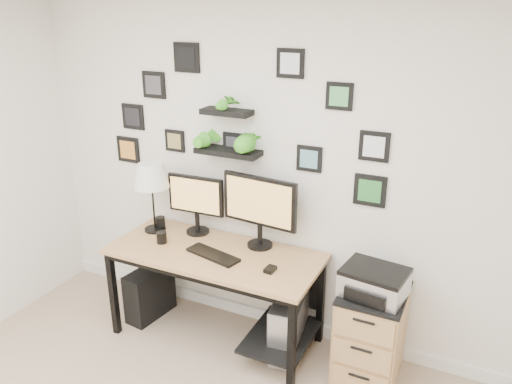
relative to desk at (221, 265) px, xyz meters
The scene contains 14 objects.
room 0.70m from the desk, 52.36° to the left, with size 4.00×4.00×4.00m.
desk is the anchor object (origin of this frame).
monitor_left 0.55m from the desk, 149.00° to the left, with size 0.47×0.19×0.48m.
monitor_right 0.55m from the desk, 39.51° to the left, with size 0.60×0.21×0.56m.
keyboard 0.17m from the desk, 96.25° to the right, with size 0.43×0.14×0.02m, color black.
mouse 0.49m from the desk, 14.46° to the right, with size 0.06×0.09×0.03m, color black.
table_lamp 0.89m from the desk, behind, with size 0.28×0.28×0.57m.
mug 0.51m from the desk, behind, with size 0.08×0.08×0.09m, color black.
pen_cup 0.68m from the desk, 167.61° to the left, with size 0.08×0.08×0.10m, color black.
pc_tower_black 0.80m from the desk, behind, with size 0.19×0.43×0.43m, color black.
pc_tower_grey 0.68m from the desk, ahead, with size 0.27×0.49×0.47m.
file_cabinet 1.18m from the desk, ahead, with size 0.43×0.53×0.67m.
printer 1.15m from the desk, ahead, with size 0.45×0.38×0.18m.
wall_decor 1.05m from the desk, 98.34° to the left, with size 2.28×0.18×1.04m.
Camera 1 is at (1.43, -1.23, 2.48)m, focal length 35.00 mm.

